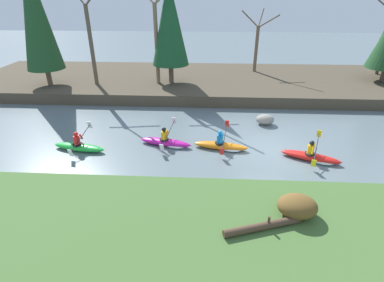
% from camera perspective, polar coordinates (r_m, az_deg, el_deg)
% --- Properties ---
extents(ground_plane, '(90.00, 90.00, 0.00)m').
position_cam_1_polar(ground_plane, '(15.62, 14.44, -1.57)').
color(ground_plane, slate).
extents(riverbank_near, '(44.00, 7.02, 0.75)m').
position_cam_1_polar(riverbank_near, '(9.75, 22.55, -20.69)').
color(riverbank_near, '#476B33').
rests_on(riverbank_near, ground).
extents(riverbank_far, '(44.00, 9.98, 0.79)m').
position_cam_1_polar(riverbank_far, '(25.30, 10.37, 10.96)').
color(riverbank_far, '#4C4233').
rests_on(riverbank_far, ground).
extents(conifer_tree_far_left, '(2.60, 2.60, 8.84)m').
position_cam_1_polar(conifer_tree_far_left, '(24.38, -27.79, 20.87)').
color(conifer_tree_far_left, brown).
rests_on(conifer_tree_far_left, riverbank_far).
extents(conifer_tree_left, '(2.68, 2.68, 7.34)m').
position_cam_1_polar(conifer_tree_left, '(22.65, -4.30, 21.68)').
color(conifer_tree_left, brown).
rests_on(conifer_tree_left, riverbank_far).
extents(bare_tree_upstream, '(4.05, 4.00, 7.39)m').
position_cam_1_polar(bare_tree_upstream, '(23.49, -18.73, 18.50)').
color(bare_tree_upstream, brown).
rests_on(bare_tree_upstream, riverbank_far).
extents(bare_tree_mid_upstream, '(4.10, 4.05, 7.49)m').
position_cam_1_polar(bare_tree_mid_upstream, '(22.80, -6.75, 19.55)').
color(bare_tree_mid_upstream, '#7A664C').
rests_on(bare_tree_mid_upstream, riverbank_far).
extents(bare_tree_mid_downstream, '(2.78, 2.75, 4.97)m').
position_cam_1_polar(bare_tree_mid_downstream, '(26.90, 12.26, 17.75)').
color(bare_tree_mid_downstream, brown).
rests_on(bare_tree_mid_downstream, riverbank_far).
extents(shrub_clump_nearest, '(1.27, 1.06, 0.69)m').
position_cam_1_polar(shrub_clump_nearest, '(10.30, 19.42, -11.63)').
color(shrub_clump_nearest, brown).
rests_on(shrub_clump_nearest, riverbank_near).
extents(kayaker_lead, '(2.73, 1.99, 1.20)m').
position_cam_1_polar(kayaker_lead, '(15.21, 22.06, -2.79)').
color(kayaker_lead, red).
rests_on(kayaker_lead, ground).
extents(kayaker_middle, '(2.80, 2.07, 1.20)m').
position_cam_1_polar(kayaker_middle, '(15.16, 5.90, -0.86)').
color(kayaker_middle, orange).
rests_on(kayaker_middle, ground).
extents(kayaker_trailing, '(2.79, 2.05, 1.20)m').
position_cam_1_polar(kayaker_trailing, '(15.47, -4.69, -0.19)').
color(kayaker_trailing, '#C61999').
rests_on(kayaker_trailing, ground).
extents(kayaker_far_back, '(2.79, 2.06, 1.20)m').
position_cam_1_polar(kayaker_far_back, '(15.98, -20.67, -0.95)').
color(kayaker_far_back, green).
rests_on(kayaker_far_back, ground).
extents(boulder_midstream, '(1.06, 0.83, 0.60)m').
position_cam_1_polar(boulder_midstream, '(18.36, 13.74, 4.01)').
color(boulder_midstream, gray).
rests_on(boulder_midstream, ground).
extents(driftwood_log, '(2.44, 1.01, 0.44)m').
position_cam_1_polar(driftwood_log, '(9.63, 13.24, -15.52)').
color(driftwood_log, '#4C3828').
rests_on(driftwood_log, riverbank_near).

